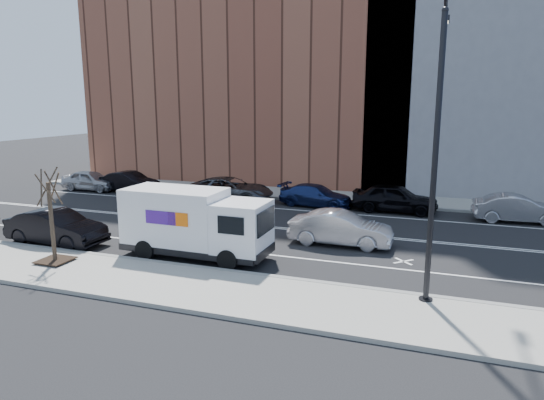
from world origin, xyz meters
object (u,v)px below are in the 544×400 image
Objects in this scene: far_parked_a at (91,180)px; far_parked_b at (130,182)px; driving_sedan at (341,228)px; fedex_van at (195,222)px.

far_parked_b is at bearing -85.73° from far_parked_a.
far_parked_b is 0.97× the size of driving_sedan.
far_parked_b reaches higher than far_parked_a.
fedex_van is 1.41× the size of far_parked_b.
fedex_van is 1.46× the size of far_parked_a.
driving_sedan is (19.89, -7.39, 0.03)m from far_parked_a.
far_parked_b is at bearing 135.62° from fedex_van.
far_parked_a is at bearing 102.05° from far_parked_b.
driving_sedan is (5.34, 3.78, -0.74)m from fedex_van.
far_parked_a is 0.93× the size of driving_sedan.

